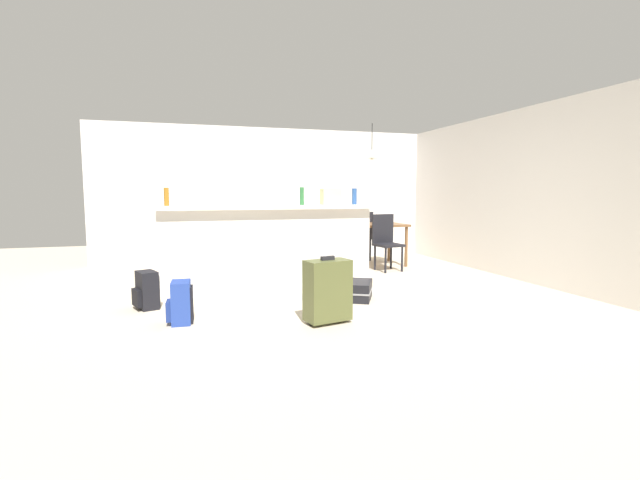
% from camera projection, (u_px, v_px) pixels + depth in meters
% --- Properties ---
extents(ground_plane, '(13.00, 13.00, 0.05)m').
position_uv_depth(ground_plane, '(323.00, 294.00, 5.81)').
color(ground_plane, beige).
extents(wall_back, '(6.60, 0.10, 2.50)m').
position_uv_depth(wall_back, '(275.00, 195.00, 8.57)').
color(wall_back, silver).
rests_on(wall_back, ground_plane).
extents(wall_right, '(0.10, 6.00, 2.50)m').
position_uv_depth(wall_right, '(506.00, 195.00, 6.85)').
color(wall_right, silver).
rests_on(wall_right, ground_plane).
extents(partition_half_wall, '(2.80, 0.20, 1.07)m').
position_uv_depth(partition_half_wall, '(269.00, 249.00, 5.94)').
color(partition_half_wall, silver).
rests_on(partition_half_wall, ground_plane).
extents(bar_countertop, '(2.96, 0.40, 0.05)m').
position_uv_depth(bar_countertop, '(269.00, 207.00, 5.88)').
color(bar_countertop, white).
rests_on(bar_countertop, partition_half_wall).
extents(bottle_amber, '(0.06, 0.06, 0.23)m').
position_uv_depth(bottle_amber, '(166.00, 197.00, 5.55)').
color(bottle_amber, '#9E661E').
rests_on(bottle_amber, bar_countertop).
extents(bottle_clear, '(0.07, 0.07, 0.26)m').
position_uv_depth(bottle_clear, '(239.00, 196.00, 5.71)').
color(bottle_clear, silver).
rests_on(bottle_clear, bar_countertop).
extents(bottle_green, '(0.06, 0.06, 0.24)m').
position_uv_depth(bottle_green, '(302.00, 196.00, 5.94)').
color(bottle_green, '#2D6B38').
rests_on(bottle_green, bar_countertop).
extents(bottle_blue, '(0.07, 0.07, 0.22)m').
position_uv_depth(bottle_blue, '(354.00, 196.00, 6.22)').
color(bottle_blue, '#284C89').
rests_on(bottle_blue, bar_countertop).
extents(grocery_bag, '(0.26, 0.18, 0.22)m').
position_uv_depth(grocery_bag, '(331.00, 197.00, 6.11)').
color(grocery_bag, beige).
rests_on(grocery_bag, bar_countertop).
extents(dining_table, '(1.10, 0.80, 0.74)m').
position_uv_depth(dining_table, '(373.00, 229.00, 7.92)').
color(dining_table, brown).
rests_on(dining_table, ground_plane).
extents(dining_chair_near_partition, '(0.45, 0.45, 0.93)m').
position_uv_depth(dining_chair_near_partition, '(386.00, 239.00, 7.41)').
color(dining_chair_near_partition, black).
rests_on(dining_chair_near_partition, ground_plane).
extents(dining_chair_far_side, '(0.41, 0.41, 0.93)m').
position_uv_depth(dining_chair_far_side, '(361.00, 234.00, 8.46)').
color(dining_chair_far_side, black).
rests_on(dining_chair_far_side, ground_plane).
extents(pendant_lamp, '(0.34, 0.34, 0.65)m').
position_uv_depth(pendant_lamp, '(372.00, 154.00, 7.88)').
color(pendant_lamp, black).
extents(suitcase_flat_black, '(0.89, 0.76, 0.22)m').
position_uv_depth(suitcase_flat_black, '(343.00, 290.00, 5.45)').
color(suitcase_flat_black, black).
rests_on(suitcase_flat_black, ground_plane).
extents(backpack_black, '(0.31, 0.33, 0.42)m').
position_uv_depth(backpack_black, '(146.00, 291.00, 4.97)').
color(backpack_black, black).
rests_on(backpack_black, ground_plane).
extents(suitcase_upright_olive, '(0.48, 0.33, 0.67)m').
position_uv_depth(suitcase_upright_olive, '(328.00, 290.00, 4.41)').
color(suitcase_upright_olive, '#51562D').
rests_on(suitcase_upright_olive, ground_plane).
extents(backpack_blue, '(0.26, 0.29, 0.42)m').
position_uv_depth(backpack_blue, '(180.00, 303.00, 4.41)').
color(backpack_blue, '#233D93').
rests_on(backpack_blue, ground_plane).
extents(book_stack, '(0.27, 0.26, 0.06)m').
position_uv_depth(book_stack, '(341.00, 278.00, 5.43)').
color(book_stack, gold).
rests_on(book_stack, suitcase_flat_black).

